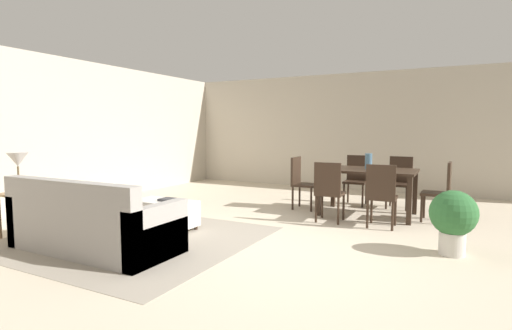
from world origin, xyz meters
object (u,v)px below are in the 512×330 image
Objects in this scene: side_table at (20,202)px; dining_chair_far_left at (356,177)px; couch at (92,225)px; dining_chair_head_east at (442,188)px; dining_table at (368,175)px; dining_chair_near_left at (329,188)px; dining_chair_head_west at (301,180)px; vase_centerpiece at (369,161)px; table_lamp at (18,161)px; dining_chair_near_right at (381,192)px; potted_plant at (453,217)px; dining_chair_far_right at (400,179)px; book_on_ottoman at (169,200)px; ottoman_table at (165,213)px.

side_table is 5.46m from dining_chair_far_left.
dining_chair_head_east is (3.53, 3.44, 0.22)m from couch.
dining_table is 0.92m from dining_chair_near_left.
dining_chair_head_west reaches higher than side_table.
dining_chair_near_left is 0.99m from vase_centerpiece.
table_lamp is 0.57× the size of dining_chair_near_left.
dining_chair_near_right is at bearing 33.01° from side_table.
dining_chair_near_right and dining_chair_head_east have the same top height.
side_table is 0.80× the size of potted_plant.
dining_chair_near_left and dining_chair_near_right have the same top height.
dining_chair_far_right is at bearing 66.10° from dining_table.
dining_chair_head_east reaches higher than book_on_ottoman.
table_lamp is 2.02× the size of book_on_ottoman.
vase_centerpiece is (1.16, 0.04, 0.37)m from dining_chair_head_west.
couch is at bearing -125.19° from dining_table.
table_lamp is 5.11m from dining_table.
dining_chair_near_left is 0.77m from dining_chair_near_right.
dining_chair_near_left is (3.33, 2.66, 0.06)m from side_table.
dining_chair_far_left and dining_chair_head_east have the same top height.
dining_chair_head_west is at bearing 133.94° from dining_chair_near_left.
vase_centerpiece is (-1.10, 0.00, 0.37)m from dining_chair_head_east.
dining_chair_far_right is 3.54× the size of book_on_ottoman.
vase_centerpiece is at bearing 2.03° from dining_chair_head_west.
dining_chair_far_right is at bearing 64.80° from dining_chair_near_left.
dining_chair_near_right is 1.25× the size of potted_plant.
side_table is 5.99m from dining_chair_far_right.
dining_chair_near_right reaches higher than ottoman_table.
table_lamp reaches higher than potted_plant.
ottoman_table is 3.53× the size of vase_centerpiece.
vase_centerpiece reaches higher than dining_chair_near_left.
side_table is 0.64× the size of dining_chair_far_right.
dining_chair_near_left is 1.90m from potted_plant.
couch is 2.19× the size of dining_chair_head_east.
couch is 4.22m from dining_table.
dining_chair_far_right and dining_chair_head_west have the same top height.
table_lamp is at bearing -146.99° from dining_chair_near_right.
dining_chair_head_east is 3.54× the size of book_on_ottoman.
dining_chair_near_right is 1.27m from potted_plant.
couch reaches higher than book_on_ottoman.
couch is at bearing 1.50° from table_lamp.
dining_chair_far_right reaches higher than book_on_ottoman.
couch is 5.15m from dining_chair_far_right.
book_on_ottoman is (-1.10, -2.24, -0.09)m from dining_chair_head_west.
side_table is 0.64× the size of dining_chair_head_east.
dining_chair_near_left is 1.00× the size of dining_chair_near_right.
dining_chair_near_right reaches higher than couch.
side_table is at bearing -141.34° from dining_chair_near_left.
dining_chair_head_west is (-1.16, -0.03, -0.15)m from dining_table.
table_lamp reaches higher than vase_centerpiece.
vase_centerpiece is (0.38, -0.83, 0.37)m from dining_chair_far_left.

